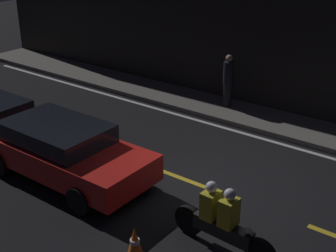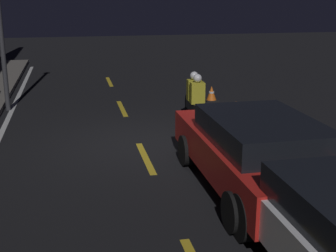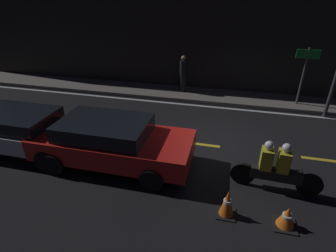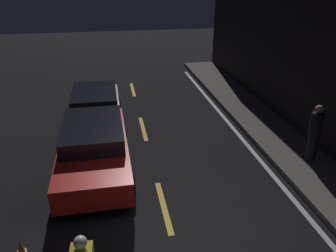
% 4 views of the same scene
% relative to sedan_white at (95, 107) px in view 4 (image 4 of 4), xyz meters
% --- Properties ---
extents(ground_plane, '(56.00, 56.00, 0.00)m').
position_rel_sedan_white_xyz_m(ground_plane, '(6.06, 1.66, -0.73)').
color(ground_plane, black).
extents(lane_dash_a, '(2.00, 0.14, 0.01)m').
position_rel_sedan_white_xyz_m(lane_dash_a, '(-3.94, 1.66, -0.73)').
color(lane_dash_a, gold).
rests_on(lane_dash_a, ground).
extents(lane_dash_b, '(2.00, 0.14, 0.01)m').
position_rel_sedan_white_xyz_m(lane_dash_b, '(0.56, 1.66, -0.73)').
color(lane_dash_b, gold).
rests_on(lane_dash_b, ground).
extents(lane_dash_c, '(2.00, 0.14, 0.01)m').
position_rel_sedan_white_xyz_m(lane_dash_c, '(5.06, 1.66, -0.73)').
color(lane_dash_c, gold).
rests_on(lane_dash_c, ground).
extents(lane_solid_kerb, '(25.20, 0.14, 0.01)m').
position_rel_sedan_white_xyz_m(lane_solid_kerb, '(6.06, 4.92, -0.73)').
color(lane_solid_kerb, silver).
rests_on(lane_solid_kerb, ground).
extents(sedan_white, '(4.31, 1.89, 1.32)m').
position_rel_sedan_white_xyz_m(sedan_white, '(0.00, 0.00, 0.00)').
color(sedan_white, silver).
rests_on(sedan_white, ground).
extents(taxi_red, '(4.57, 2.00, 1.38)m').
position_rel_sedan_white_xyz_m(taxi_red, '(3.00, 0.01, 0.01)').
color(taxi_red, red).
rests_on(taxi_red, ground).
extents(pedestrian, '(0.34, 0.34, 1.73)m').
position_rel_sedan_white_xyz_m(pedestrian, '(3.90, 6.23, 0.31)').
color(pedestrian, black).
rests_on(pedestrian, raised_curb).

